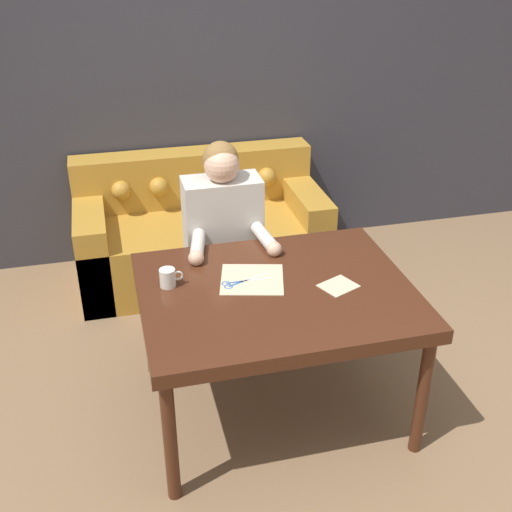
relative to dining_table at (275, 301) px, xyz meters
The scene contains 9 objects.
ground_plane 0.66m from the dining_table, 87.39° to the right, with size 16.00×16.00×0.00m, color #846647.
wall_back 2.01m from the dining_table, 89.89° to the left, with size 8.00×0.06×2.60m.
dining_table is the anchor object (origin of this frame).
couch 1.54m from the dining_table, 94.61° to the left, with size 1.67×0.81×0.82m.
person 0.70m from the dining_table, 99.37° to the left, with size 0.49×0.56×1.22m.
pattern_paper_main 0.15m from the dining_table, 130.14° to the left, with size 0.36×0.36×0.00m.
pattern_paper_offcut 0.31m from the dining_table, 10.39° to the right, with size 0.21×0.19×0.00m.
scissors 0.20m from the dining_table, 151.00° to the left, with size 0.25×0.11×0.01m.
mug 0.52m from the dining_table, 163.45° to the left, with size 0.11×0.08×0.09m.
Camera 1 is at (-0.72, -2.40, 2.31)m, focal length 45.00 mm.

